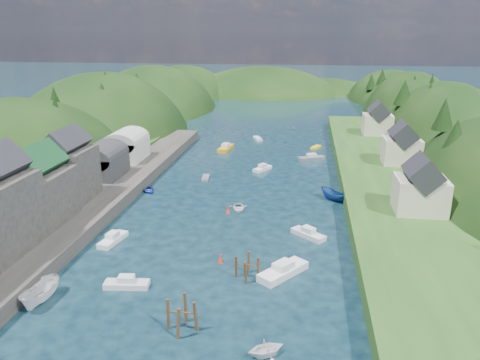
% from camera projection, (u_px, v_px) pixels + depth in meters
% --- Properties ---
extents(ground, '(600.00, 600.00, 0.00)m').
position_uv_depth(ground, '(255.00, 166.00, 98.56)').
color(ground, black).
rests_on(ground, ground).
extents(hillside_left, '(44.00, 245.56, 52.00)m').
position_uv_depth(hillside_left, '(105.00, 163.00, 130.66)').
color(hillside_left, black).
rests_on(hillside_left, ground).
extents(hillside_right, '(36.00, 245.56, 48.00)m').
position_uv_depth(hillside_right, '(442.00, 174.00, 118.31)').
color(hillside_right, black).
rests_on(hillside_right, ground).
extents(far_hills, '(103.00, 68.00, 44.00)m').
position_uv_depth(far_hills, '(287.00, 115.00, 218.53)').
color(far_hills, black).
rests_on(far_hills, ground).
extents(hill_trees, '(92.64, 150.41, 12.36)m').
position_uv_depth(hill_trees, '(264.00, 104.00, 108.98)').
color(hill_trees, black).
rests_on(hill_trees, ground).
extents(quay_left, '(12.00, 110.00, 2.00)m').
position_uv_depth(quay_left, '(81.00, 207.00, 73.24)').
color(quay_left, '#2D2B28').
rests_on(quay_left, ground).
extents(terrace_left_grass, '(12.00, 110.00, 2.50)m').
position_uv_depth(terrace_left_grass, '(40.00, 203.00, 74.10)').
color(terrace_left_grass, '#234719').
rests_on(terrace_left_grass, ground).
extents(quayside_buildings, '(8.00, 35.84, 12.90)m').
position_uv_depth(quayside_buildings, '(11.00, 200.00, 58.82)').
color(quayside_buildings, '#2D2B28').
rests_on(quayside_buildings, quay_left).
extents(boat_sheds, '(7.00, 21.00, 7.50)m').
position_uv_depth(boat_sheds, '(115.00, 151.00, 90.09)').
color(boat_sheds, '#2D2D30').
rests_on(boat_sheds, quay_left).
extents(terrace_right, '(16.00, 120.00, 2.40)m').
position_uv_depth(terrace_right, '(385.00, 181.00, 85.39)').
color(terrace_right, '#234719').
rests_on(terrace_right, ground).
extents(right_bank_cottages, '(9.00, 59.24, 8.41)m').
position_uv_depth(right_bank_cottages, '(396.00, 146.00, 91.41)').
color(right_bank_cottages, beige).
rests_on(right_bank_cottages, terrace_right).
extents(piling_cluster_near, '(3.25, 3.03, 3.81)m').
position_uv_depth(piling_cluster_near, '(182.00, 318.00, 44.53)').
color(piling_cluster_near, '#382314').
rests_on(piling_cluster_near, ground).
extents(piling_cluster_far, '(3.11, 2.91, 3.31)m').
position_uv_depth(piling_cluster_far, '(247.00, 269.00, 54.04)').
color(piling_cluster_far, '#382314').
rests_on(piling_cluster_far, ground).
extents(channel_buoy_near, '(0.70, 0.70, 1.10)m').
position_uv_depth(channel_buoy_near, '(221.00, 259.00, 57.83)').
color(channel_buoy_near, red).
rests_on(channel_buoy_near, ground).
extents(channel_buoy_far, '(0.70, 0.70, 1.10)m').
position_uv_depth(channel_buoy_far, '(228.00, 210.00, 73.43)').
color(channel_buoy_far, red).
rests_on(channel_buoy_far, ground).
extents(moored_boats, '(37.20, 89.04, 2.28)m').
position_uv_depth(moored_boats, '(231.00, 214.00, 71.59)').
color(moored_boats, navy).
rests_on(moored_boats, ground).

